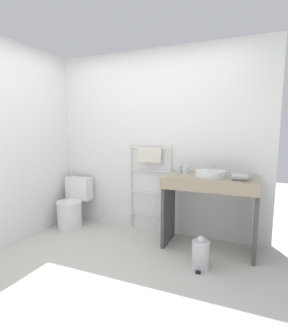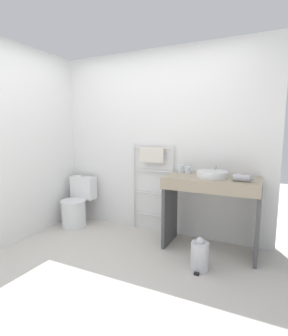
{
  "view_description": "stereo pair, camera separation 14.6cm",
  "coord_description": "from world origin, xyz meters",
  "px_view_note": "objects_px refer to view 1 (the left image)",
  "views": [
    {
      "loc": [
        1.32,
        -1.94,
        1.44
      ],
      "look_at": [
        0.19,
        0.71,
        1.02
      ],
      "focal_mm": 28.0,
      "sensor_mm": 36.0,
      "label": 1
    },
    {
      "loc": [
        1.45,
        -1.88,
        1.44
      ],
      "look_at": [
        0.19,
        0.71,
        1.02
      ],
      "focal_mm": 28.0,
      "sensor_mm": 36.0,
      "label": 2
    }
  ],
  "objects_px": {
    "sink_basin": "(211,174)",
    "hair_dryer": "(241,177)",
    "toilet": "(73,206)",
    "cup_near_wall": "(179,168)",
    "cup_near_edge": "(186,170)",
    "towel_radiator": "(150,170)",
    "trash_bin": "(201,254)"
  },
  "relations": [
    {
      "from": "cup_near_wall",
      "to": "hair_dryer",
      "type": "distance_m",
      "value": 0.83
    },
    {
      "from": "hair_dryer",
      "to": "toilet",
      "type": "bearing_deg",
      "value": 178.21
    },
    {
      "from": "toilet",
      "to": "trash_bin",
      "type": "distance_m",
      "value": 2.07
    },
    {
      "from": "towel_radiator",
      "to": "cup_near_edge",
      "type": "relative_size",
      "value": 13.89
    },
    {
      "from": "toilet",
      "to": "hair_dryer",
      "type": "distance_m",
      "value": 2.43
    },
    {
      "from": "toilet",
      "to": "hair_dryer",
      "type": "bearing_deg",
      "value": -1.79
    },
    {
      "from": "cup_near_wall",
      "to": "trash_bin",
      "type": "height_order",
      "value": "cup_near_wall"
    },
    {
      "from": "sink_basin",
      "to": "hair_dryer",
      "type": "relative_size",
      "value": 1.53
    },
    {
      "from": "toilet",
      "to": "sink_basin",
      "type": "xyz_separation_m",
      "value": [
        2.0,
        0.02,
        0.62
      ]
    },
    {
      "from": "towel_radiator",
      "to": "sink_basin",
      "type": "height_order",
      "value": "towel_radiator"
    },
    {
      "from": "sink_basin",
      "to": "trash_bin",
      "type": "bearing_deg",
      "value": -89.61
    },
    {
      "from": "cup_near_edge",
      "to": "hair_dryer",
      "type": "distance_m",
      "value": 0.71
    },
    {
      "from": "towel_radiator",
      "to": "sink_basin",
      "type": "distance_m",
      "value": 0.92
    },
    {
      "from": "sink_basin",
      "to": "towel_radiator",
      "type": "bearing_deg",
      "value": 163.21
    },
    {
      "from": "cup_near_wall",
      "to": "hair_dryer",
      "type": "relative_size",
      "value": 0.42
    },
    {
      "from": "toilet",
      "to": "cup_near_edge",
      "type": "relative_size",
      "value": 8.16
    },
    {
      "from": "toilet",
      "to": "sink_basin",
      "type": "height_order",
      "value": "sink_basin"
    },
    {
      "from": "sink_basin",
      "to": "cup_near_wall",
      "type": "xyz_separation_m",
      "value": [
        -0.44,
        0.19,
        0.01
      ]
    },
    {
      "from": "toilet",
      "to": "cup_near_edge",
      "type": "bearing_deg",
      "value": 5.42
    },
    {
      "from": "towel_radiator",
      "to": "cup_near_wall",
      "type": "bearing_deg",
      "value": -9.13
    },
    {
      "from": "cup_near_wall",
      "to": "toilet",
      "type": "bearing_deg",
      "value": -172.38
    },
    {
      "from": "towel_radiator",
      "to": "sink_basin",
      "type": "relative_size",
      "value": 3.55
    },
    {
      "from": "towel_radiator",
      "to": "cup_near_wall",
      "type": "relative_size",
      "value": 13.06
    },
    {
      "from": "toilet",
      "to": "towel_radiator",
      "type": "relative_size",
      "value": 0.59
    },
    {
      "from": "toilet",
      "to": "cup_near_wall",
      "type": "bearing_deg",
      "value": 7.62
    },
    {
      "from": "towel_radiator",
      "to": "hair_dryer",
      "type": "height_order",
      "value": "towel_radiator"
    },
    {
      "from": "sink_basin",
      "to": "cup_near_wall",
      "type": "bearing_deg",
      "value": 156.03
    },
    {
      "from": "sink_basin",
      "to": "hair_dryer",
      "type": "height_order",
      "value": "same"
    },
    {
      "from": "sink_basin",
      "to": "toilet",
      "type": "bearing_deg",
      "value": -179.53
    },
    {
      "from": "toilet",
      "to": "sink_basin",
      "type": "bearing_deg",
      "value": 0.47
    },
    {
      "from": "towel_radiator",
      "to": "toilet",
      "type": "bearing_deg",
      "value": -166.03
    },
    {
      "from": "cup_near_wall",
      "to": "sink_basin",
      "type": "bearing_deg",
      "value": -23.97
    }
  ]
}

